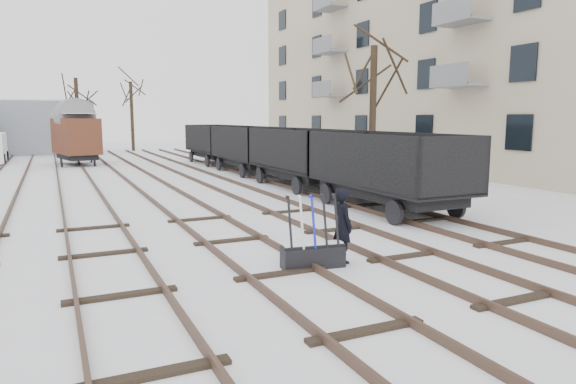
% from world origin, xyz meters
% --- Properties ---
extents(ground, '(120.00, 120.00, 0.00)m').
position_xyz_m(ground, '(0.00, 0.00, 0.00)').
color(ground, white).
rests_on(ground, ground).
extents(tracks, '(13.90, 52.00, 0.16)m').
position_xyz_m(tracks, '(-0.00, 13.67, 0.07)').
color(tracks, black).
rests_on(tracks, ground).
extents(apartment_block, '(10.12, 45.00, 16.10)m').
position_xyz_m(apartment_block, '(19.95, 14.00, 8.05)').
color(apartment_block, '#C5B697').
rests_on(apartment_block, ground).
extents(shed_right, '(7.00, 6.00, 4.50)m').
position_xyz_m(shed_right, '(-4.00, 40.00, 2.25)').
color(shed_right, gray).
rests_on(shed_right, ground).
extents(ground_frame, '(1.35, 0.60, 1.49)m').
position_xyz_m(ground_frame, '(0.81, 0.20, 0.28)').
color(ground_frame, black).
rests_on(ground_frame, ground).
extents(worker, '(0.40, 0.59, 1.60)m').
position_xyz_m(worker, '(1.56, 0.30, 0.80)').
color(worker, black).
rests_on(worker, ground).
extents(freight_wagon_a, '(2.50, 6.26, 2.56)m').
position_xyz_m(freight_wagon_a, '(6.00, 4.94, 0.98)').
color(freight_wagon_a, black).
rests_on(freight_wagon_a, ground).
extents(freight_wagon_b, '(2.50, 6.26, 2.56)m').
position_xyz_m(freight_wagon_b, '(6.00, 11.34, 0.98)').
color(freight_wagon_b, black).
rests_on(freight_wagon_b, ground).
extents(freight_wagon_c, '(2.50, 6.26, 2.56)m').
position_xyz_m(freight_wagon_c, '(6.00, 17.74, 0.98)').
color(freight_wagon_c, black).
rests_on(freight_wagon_c, ground).
extents(freight_wagon_d, '(2.50, 6.26, 2.56)m').
position_xyz_m(freight_wagon_d, '(6.00, 24.14, 0.98)').
color(freight_wagon_d, black).
rests_on(freight_wagon_d, ground).
extents(box_van_wagon, '(3.12, 4.71, 3.32)m').
position_xyz_m(box_van_wagon, '(-2.44, 27.08, 1.93)').
color(box_van_wagon, black).
rests_on(box_van_wagon, ground).
extents(tree_near, '(0.30, 0.30, 6.09)m').
position_xyz_m(tree_near, '(8.83, 10.02, 3.05)').
color(tree_near, black).
rests_on(tree_near, ground).
extents(tree_far_left, '(0.30, 0.30, 6.19)m').
position_xyz_m(tree_far_left, '(-1.83, 36.06, 3.10)').
color(tree_far_left, black).
rests_on(tree_far_left, ground).
extents(tree_far_right, '(0.30, 0.30, 6.28)m').
position_xyz_m(tree_far_right, '(2.98, 40.20, 3.14)').
color(tree_far_right, black).
rests_on(tree_far_right, ground).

